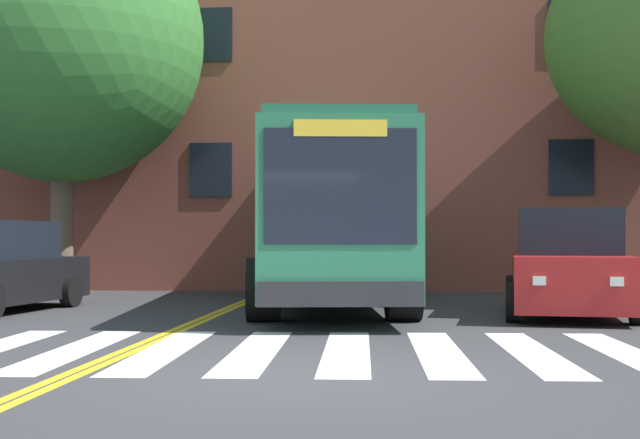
{
  "coord_description": "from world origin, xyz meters",
  "views": [
    {
      "loc": [
        1.1,
        -8.84,
        1.4
      ],
      "look_at": [
        -0.41,
        8.27,
        1.73
      ],
      "focal_mm": 50.0,
      "sensor_mm": 36.0,
      "label": 1
    }
  ],
  "objects_px": {
    "car_red_far_lane": "(568,268)",
    "street_tree_curbside_small": "(63,40)",
    "city_bus": "(326,216)",
    "car_white_behind_bus": "(347,255)"
  },
  "relations": [
    {
      "from": "car_white_behind_bus",
      "to": "city_bus",
      "type": "bearing_deg",
      "value": -89.23
    },
    {
      "from": "street_tree_curbside_small",
      "to": "car_red_far_lane",
      "type": "bearing_deg",
      "value": -22.25
    },
    {
      "from": "city_bus",
      "to": "car_red_far_lane",
      "type": "relative_size",
      "value": 2.55
    },
    {
      "from": "car_white_behind_bus",
      "to": "street_tree_curbside_small",
      "type": "height_order",
      "value": "street_tree_curbside_small"
    },
    {
      "from": "car_red_far_lane",
      "to": "street_tree_curbside_small",
      "type": "xyz_separation_m",
      "value": [
        -10.94,
        4.47,
        5.24
      ]
    },
    {
      "from": "city_bus",
      "to": "street_tree_curbside_small",
      "type": "bearing_deg",
      "value": 159.68
    },
    {
      "from": "city_bus",
      "to": "car_red_far_lane",
      "type": "bearing_deg",
      "value": -24.96
    },
    {
      "from": "city_bus",
      "to": "car_white_behind_bus",
      "type": "bearing_deg",
      "value": 90.77
    },
    {
      "from": "city_bus",
      "to": "car_white_behind_bus",
      "type": "distance_m",
      "value": 9.53
    },
    {
      "from": "city_bus",
      "to": "car_red_far_lane",
      "type": "xyz_separation_m",
      "value": [
        4.45,
        -2.07,
        -0.97
      ]
    }
  ]
}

